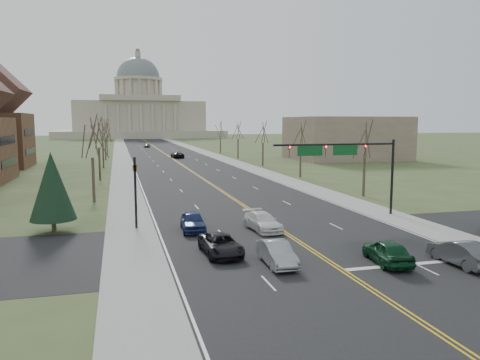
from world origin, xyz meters
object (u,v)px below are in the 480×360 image
car_sb_outer_second (193,221)px  car_sb_inner_second (263,222)px  car_nb_outer_lead (461,253)px  car_nb_inner_lead (387,251)px  car_far_sb (147,145)px  car_far_nb (177,155)px  signal_left (135,184)px  car_sb_inner_lead (277,253)px  signal_mast (345,156)px  car_sb_outer_lead (221,245)px

car_sb_outer_second → car_sb_inner_second: bearing=-10.0°
car_nb_outer_lead → car_sb_outer_second: 19.87m
car_nb_inner_lead → car_far_sb: (-6.10, 140.26, 0.00)m
car_far_sb → car_far_nb: bearing=-78.2°
signal_left → car_sb_inner_lead: signal_left is taller
car_nb_outer_lead → car_sb_outer_second: bearing=-42.9°
car_sb_inner_lead → car_sb_outer_second: car_sb_outer_second is taller
car_sb_inner_lead → car_far_sb: 138.76m
signal_left → car_far_nb: signal_left is taller
car_nb_inner_lead → car_sb_outer_second: bearing=-41.4°
car_sb_outer_second → car_far_nb: 78.29m
car_sb_inner_second → car_far_sb: 129.62m
signal_mast → car_sb_outer_second: 15.45m
car_sb_outer_lead → car_sb_inner_second: (4.86, 6.10, 0.03)m
car_sb_outer_lead → car_far_sb: (3.60, 135.71, 0.09)m
car_nb_inner_lead → car_sb_inner_second: car_nb_inner_lead is taller
signal_mast → car_far_sb: size_ratio=2.65×
signal_mast → car_sb_inner_second: size_ratio=2.46×
signal_mast → car_nb_inner_lead: size_ratio=2.66×
car_nb_outer_lead → car_sb_inner_second: (-9.11, 12.07, -0.06)m
car_sb_inner_second → car_far_sb: car_far_sb is taller
car_nb_outer_lead → car_far_sb: size_ratio=1.03×
signal_mast → signal_left: bearing=180.0°
signal_mast → car_nb_outer_lead: (0.18, -15.36, -4.97)m
car_sb_inner_second → car_nb_outer_lead: bearing=-58.4°
car_nb_inner_lead → car_far_nb: (-1.93, 89.81, 0.00)m
car_far_sb → car_sb_inner_second: bearing=-82.3°
car_sb_inner_second → car_far_sb: (-1.26, 129.61, 0.07)m
car_sb_inner_second → car_sb_inner_lead: bearing=-107.6°
signal_left → car_sb_outer_second: 5.67m
car_sb_inner_lead → car_far_sb: bearing=90.8°
signal_left → car_nb_outer_lead: 24.70m
car_sb_outer_second → signal_left: bearing=159.5°
car_sb_inner_lead → car_sb_outer_lead: (-2.90, 3.05, -0.04)m
car_sb_outer_lead → car_sb_inner_second: size_ratio=1.00×
signal_left → car_far_nb: (12.93, 75.86, -2.92)m
car_far_sb → car_sb_outer_lead: bearing=-84.4°
car_nb_inner_lead → car_sb_outer_lead: size_ratio=0.92×
car_far_sb → car_nb_inner_lead: bearing=-80.4°
signal_mast → car_far_nb: 76.26m
car_sb_outer_lead → car_far_nb: size_ratio=0.88×
car_far_nb → car_nb_outer_lead: bearing=90.4°
car_nb_inner_lead → signal_mast: bearing=-98.7°
car_nb_inner_lead → car_nb_outer_lead: size_ratio=0.97×
car_nb_inner_lead → car_sb_inner_lead: size_ratio=1.04×
car_sb_outer_second → car_sb_inner_lead: bearing=-67.6°
car_sb_outer_lead → car_sb_outer_second: size_ratio=1.06×
signal_mast → car_far_nb: signal_mast is taller
car_sb_inner_lead → car_far_sb: (0.70, 138.76, 0.06)m
car_sb_inner_lead → car_sb_inner_second: 9.36m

